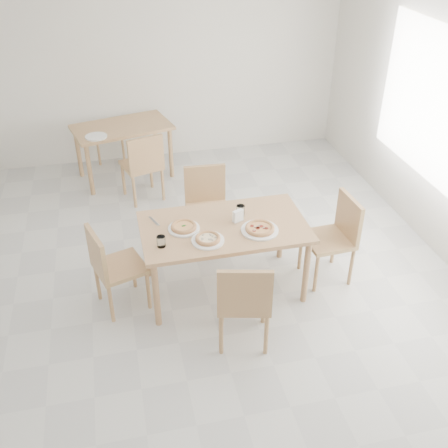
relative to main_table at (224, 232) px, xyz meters
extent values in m
plane|color=silver|center=(-0.57, -0.23, -0.67)|extent=(7.00, 7.00, 0.00)
plane|color=silver|center=(-0.57, 3.27, 0.73)|extent=(6.00, 0.00, 6.00)
cube|color=tan|center=(0.00, 0.00, 0.06)|extent=(1.57, 0.90, 0.04)
cylinder|color=tan|center=(-0.71, -0.38, -0.32)|extent=(0.06, 0.06, 0.71)
cylinder|color=tan|center=(0.72, -0.37, -0.32)|extent=(0.06, 0.06, 0.71)
cylinder|color=tan|center=(-0.72, 0.37, -0.32)|extent=(0.06, 0.06, 0.71)
cylinder|color=tan|center=(0.71, 0.38, -0.32)|extent=(0.06, 0.06, 0.71)
cube|color=tan|center=(0.01, -0.72, -0.21)|extent=(0.54, 0.54, 0.04)
cube|color=tan|center=(-0.04, -0.91, 0.02)|extent=(0.45, 0.15, 0.43)
cylinder|color=tan|center=(0.24, -0.57, -0.45)|extent=(0.04, 0.04, 0.44)
cylinder|color=tan|center=(-0.13, -0.48, -0.45)|extent=(0.04, 0.04, 0.44)
cylinder|color=tan|center=(0.15, -0.95, -0.45)|extent=(0.04, 0.04, 0.44)
cylinder|color=tan|center=(-0.22, -0.86, -0.45)|extent=(0.04, 0.04, 0.44)
cube|color=tan|center=(-0.01, 0.75, -0.21)|extent=(0.48, 0.48, 0.04)
cube|color=tan|center=(0.00, 0.95, 0.03)|extent=(0.45, 0.07, 0.43)
cylinder|color=tan|center=(-0.21, 0.57, -0.45)|extent=(0.04, 0.04, 0.44)
cylinder|color=tan|center=(0.17, 0.54, -0.45)|extent=(0.04, 0.04, 0.44)
cylinder|color=tan|center=(-0.19, 0.95, -0.45)|extent=(0.04, 0.04, 0.44)
cylinder|color=tan|center=(0.20, 0.93, -0.45)|extent=(0.04, 0.04, 0.44)
cube|color=tan|center=(-1.00, -0.01, -0.23)|extent=(0.54, 0.54, 0.04)
cube|color=tan|center=(-1.19, -0.07, 0.00)|extent=(0.17, 0.43, 0.41)
cylinder|color=tan|center=(-0.77, -0.14, -0.46)|extent=(0.04, 0.04, 0.42)
cylinder|color=tan|center=(-0.88, 0.22, -0.46)|extent=(0.04, 0.04, 0.42)
cylinder|color=tan|center=(-1.12, -0.25, -0.46)|extent=(0.04, 0.04, 0.42)
cylinder|color=tan|center=(-1.23, 0.11, -0.46)|extent=(0.04, 0.04, 0.42)
cube|color=tan|center=(1.06, -0.05, -0.21)|extent=(0.48, 0.48, 0.04)
cube|color=tan|center=(1.26, -0.04, 0.02)|extent=(0.07, 0.45, 0.43)
cylinder|color=tan|center=(0.85, 0.13, -0.45)|extent=(0.04, 0.04, 0.44)
cylinder|color=tan|center=(0.88, -0.26, -0.45)|extent=(0.04, 0.04, 0.44)
cylinder|color=tan|center=(1.23, 0.15, -0.45)|extent=(0.04, 0.04, 0.44)
cylinder|color=tan|center=(1.26, -0.23, -0.45)|extent=(0.04, 0.04, 0.44)
cylinder|color=white|center=(-0.38, 0.02, 0.09)|extent=(0.30, 0.30, 0.02)
cylinder|color=white|center=(-0.20, -0.22, 0.09)|extent=(0.30, 0.30, 0.02)
cylinder|color=white|center=(0.30, -0.16, 0.09)|extent=(0.35, 0.35, 0.02)
cylinder|color=#EAA76E|center=(-0.38, 0.02, 0.10)|extent=(0.28, 0.28, 0.01)
torus|color=#EAA76E|center=(-0.38, 0.02, 0.11)|extent=(0.28, 0.28, 0.03)
cylinder|color=orange|center=(-0.38, 0.02, 0.11)|extent=(0.21, 0.21, 0.01)
ellipsoid|color=#185212|center=(-0.38, 0.02, 0.12)|extent=(0.05, 0.03, 0.01)
cylinder|color=#EAA76E|center=(-0.20, -0.22, 0.10)|extent=(0.25, 0.25, 0.01)
torus|color=#EAA76E|center=(-0.20, -0.22, 0.11)|extent=(0.26, 0.26, 0.03)
cylinder|color=#F2DFC7|center=(-0.20, -0.22, 0.11)|extent=(0.19, 0.19, 0.01)
cylinder|color=#EAA76E|center=(0.30, -0.16, 0.10)|extent=(0.35, 0.35, 0.01)
torus|color=#EAA76E|center=(0.30, -0.16, 0.11)|extent=(0.36, 0.36, 0.03)
cylinder|color=orange|center=(0.30, -0.16, 0.11)|extent=(0.28, 0.28, 0.01)
cylinder|color=white|center=(0.20, 0.14, 0.13)|extent=(0.08, 0.08, 0.11)
cylinder|color=white|center=(-0.62, -0.20, 0.13)|extent=(0.08, 0.08, 0.10)
cube|color=silver|center=(0.14, 0.04, 0.09)|extent=(0.12, 0.09, 0.01)
cube|color=white|center=(0.14, 0.04, 0.15)|extent=(0.11, 0.08, 0.11)
cube|color=silver|center=(-0.64, 0.22, 0.08)|extent=(0.08, 0.18, 0.01)
cube|color=silver|center=(-0.63, 0.22, 0.08)|extent=(0.08, 0.17, 0.01)
cube|color=tan|center=(-0.79, 2.67, 0.06)|extent=(1.40, 1.01, 0.04)
cylinder|color=tan|center=(-1.26, 2.25, -0.32)|extent=(0.06, 0.06, 0.71)
cylinder|color=tan|center=(-0.17, 2.53, -0.32)|extent=(0.06, 0.06, 0.71)
cylinder|color=tan|center=(-1.40, 2.82, -0.32)|extent=(0.06, 0.06, 0.71)
cylinder|color=tan|center=(-0.31, 3.09, -0.32)|extent=(0.06, 0.06, 0.71)
cube|color=tan|center=(-0.61, 2.03, -0.21)|extent=(0.56, 0.56, 0.04)
cube|color=tan|center=(-0.55, 1.83, 0.03)|extent=(0.45, 0.17, 0.43)
cylinder|color=tan|center=(-0.48, 2.27, -0.45)|extent=(0.04, 0.04, 0.44)
cylinder|color=tan|center=(-0.85, 2.16, -0.45)|extent=(0.04, 0.04, 0.44)
cylinder|color=tan|center=(-0.37, 1.90, -0.45)|extent=(0.04, 0.04, 0.44)
cylinder|color=tan|center=(-0.74, 1.79, -0.45)|extent=(0.04, 0.04, 0.44)
cube|color=tan|center=(-0.99, 3.31, -0.25)|extent=(0.46, 0.46, 0.04)
cube|color=tan|center=(-1.01, 3.49, -0.03)|extent=(0.41, 0.08, 0.39)
cylinder|color=tan|center=(-1.14, 3.11, -0.47)|extent=(0.04, 0.04, 0.40)
cylinder|color=tan|center=(-0.79, 3.15, -0.47)|extent=(0.04, 0.04, 0.40)
cylinder|color=tan|center=(-1.18, 3.46, -0.47)|extent=(0.04, 0.04, 0.40)
cylinder|color=tan|center=(-0.83, 3.50, -0.47)|extent=(0.04, 0.04, 0.40)
cylinder|color=white|center=(-1.12, 2.37, 0.09)|extent=(0.28, 0.28, 0.02)
camera|label=1|loc=(-0.92, -4.02, 2.77)|focal=42.00mm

